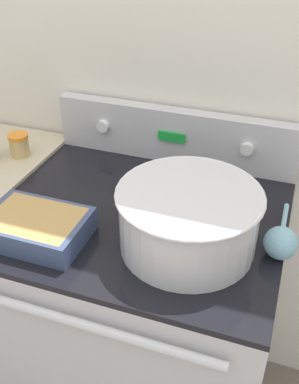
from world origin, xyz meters
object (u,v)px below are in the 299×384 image
(mixing_bowl, at_px, (188,216))
(casserole_dish, at_px, (36,226))
(ladle, at_px, (281,242))
(spice_jar_orange_cap, at_px, (19,145))

(mixing_bowl, height_order, casserole_dish, mixing_bowl)
(mixing_bowl, height_order, ladle, mixing_bowl)
(mixing_bowl, height_order, spice_jar_orange_cap, mixing_bowl)
(ladle, bearing_deg, casserole_dish, -166.70)
(mixing_bowl, relative_size, spice_jar_orange_cap, 4.62)
(mixing_bowl, relative_size, casserole_dish, 1.38)
(mixing_bowl, xyz_separation_m, ladle, (0.23, 0.04, -0.05))
(casserole_dish, xyz_separation_m, ladle, (0.61, 0.14, 0.00))
(ladle, bearing_deg, mixing_bowl, -169.23)
(mixing_bowl, distance_m, ladle, 0.24)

